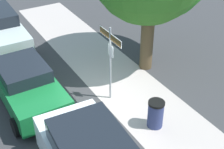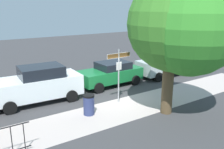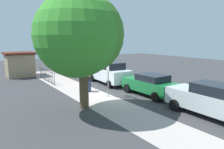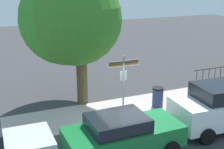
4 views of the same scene
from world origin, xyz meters
The scene contains 6 objects.
ground_plane centered at (0.00, 0.00, 0.00)m, with size 60.00×60.00×0.00m, color #38383A.
sidewalk_strip centered at (2.00, 1.30, 0.00)m, with size 24.00×2.60×0.00m, color #B2A5A0.
street_sign centered at (0.05, 0.40, 1.99)m, with size 1.42×0.07×2.87m.
car_silver centered at (-6.05, -1.96, 0.89)m, with size 4.71×1.97×1.75m.
car_green centered at (-1.25, -2.31, 0.79)m, with size 4.17×2.05×1.52m.
trash_bin centered at (2.12, 0.90, 0.49)m, with size 0.55×0.55×0.98m.
Camera 1 is at (8.49, -4.52, 7.43)m, focal length 52.57 mm.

